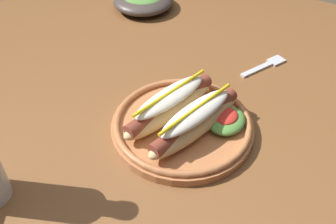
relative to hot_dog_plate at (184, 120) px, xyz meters
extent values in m
cube|color=brown|center=(-0.07, 0.17, -0.04)|extent=(1.44, 1.06, 0.04)
cylinder|color=brown|center=(0.56, 0.61, -0.41)|extent=(0.06, 0.06, 0.70)
cylinder|color=#B77042|center=(0.00, 0.00, -0.02)|extent=(0.26, 0.26, 0.02)
torus|color=#B77042|center=(0.00, 0.00, -0.01)|extent=(0.25, 0.25, 0.01)
ellipsoid|color=tan|center=(-0.01, -0.03, 0.01)|extent=(0.22, 0.10, 0.04)
cylinder|color=brown|center=(-0.01, -0.03, 0.02)|extent=(0.20, 0.07, 0.03)
ellipsoid|color=silver|center=(-0.01, -0.03, 0.04)|extent=(0.17, 0.08, 0.02)
cylinder|color=yellow|center=(-0.01, -0.03, 0.05)|extent=(0.17, 0.05, 0.01)
ellipsoid|color=tan|center=(0.01, 0.03, 0.01)|extent=(0.22, 0.10, 0.04)
cylinder|color=brown|center=(0.01, 0.03, 0.02)|extent=(0.20, 0.07, 0.03)
ellipsoid|color=silver|center=(0.01, 0.03, 0.04)|extent=(0.17, 0.08, 0.02)
cylinder|color=yellow|center=(0.01, 0.03, 0.05)|extent=(0.17, 0.05, 0.01)
ellipsoid|color=#5B9942|center=(0.04, -0.06, 0.00)|extent=(0.08, 0.07, 0.02)
ellipsoid|color=red|center=(0.04, -0.06, 0.01)|extent=(0.05, 0.04, 0.01)
cube|color=silver|center=(0.24, -0.04, -0.02)|extent=(0.08, 0.05, 0.00)
cube|color=silver|center=(0.30, -0.07, -0.02)|extent=(0.04, 0.04, 0.00)
ellipsoid|color=#423833|center=(0.35, 0.33, 0.00)|extent=(0.16, 0.16, 0.04)
camera|label=1|loc=(-0.43, -0.23, 0.46)|focal=40.65mm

